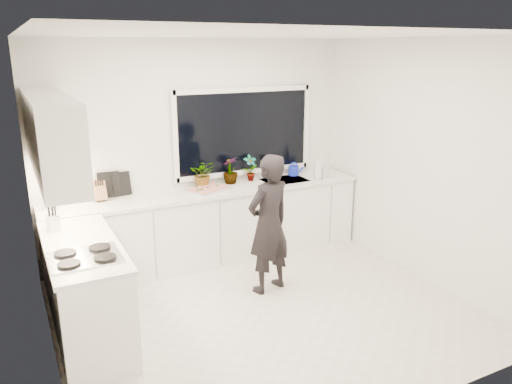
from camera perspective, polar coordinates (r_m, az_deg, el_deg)
floor at (r=5.25m, az=1.08°, el=-13.50°), size 4.00×3.50×0.02m
wall_back at (r=6.29m, az=-6.43°, el=4.72°), size 4.00×0.02×2.70m
wall_left at (r=4.21m, az=-23.77°, el=-2.36°), size 0.02×3.50×2.70m
wall_right at (r=5.92m, az=18.63°, el=3.24°), size 0.02×3.50×2.70m
ceiling at (r=4.56m, az=1.27°, el=17.70°), size 4.00×3.50×0.02m
window at (r=6.45m, az=-1.36°, el=6.91°), size 1.80×0.02×1.00m
base_cabinets_back at (r=6.26m, az=-5.16°, el=-3.97°), size 3.92×0.58×0.88m
base_cabinets_left at (r=4.89m, az=-18.82°, el=-10.81°), size 0.58×1.60×0.88m
countertop_back at (r=6.11m, az=-5.23°, el=0.06°), size 3.94×0.62×0.04m
countertop_left at (r=4.71m, az=-19.33°, el=-5.80°), size 0.62×1.60×0.04m
upper_cabinets at (r=4.79m, az=-22.42°, el=6.09°), size 0.34×2.10×0.70m
sink at (r=6.57m, az=3.27°, el=0.98°), size 0.58×0.42×0.14m
faucet at (r=6.70m, az=2.43°, el=2.70°), size 0.03×0.03×0.22m
stovetop at (r=4.37m, az=-18.96°, el=-6.98°), size 0.56×0.48×0.03m
person at (r=5.36m, az=1.46°, el=-3.70°), size 0.64×0.50×1.53m
pizza_tray at (r=6.07m, az=-5.50°, el=0.28°), size 0.56×0.49×0.03m
pizza at (r=6.06m, az=-5.51°, el=0.44°), size 0.51×0.44×0.01m
watering_can at (r=6.79m, az=4.31°, el=2.47°), size 0.15×0.15×0.13m
paper_towel_roll at (r=5.79m, az=-22.55°, el=-0.51°), size 0.14×0.14×0.26m
knife_block at (r=5.89m, az=-17.43°, el=0.06°), size 0.14×0.11×0.22m
utensil_crock at (r=5.08m, az=-22.17°, el=-3.28°), size 0.15×0.15×0.16m
picture_frame_large at (r=6.02m, az=-15.13°, el=0.89°), size 0.22×0.06×0.28m
picture_frame_small at (r=5.99m, az=-16.45°, el=0.82°), size 0.25×0.04×0.30m
herb_plants at (r=6.31m, az=-3.54°, el=2.38°), size 1.27×0.36×0.34m
soap_bottles at (r=6.63m, az=7.28°, el=2.71°), size 0.24×0.14×0.31m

